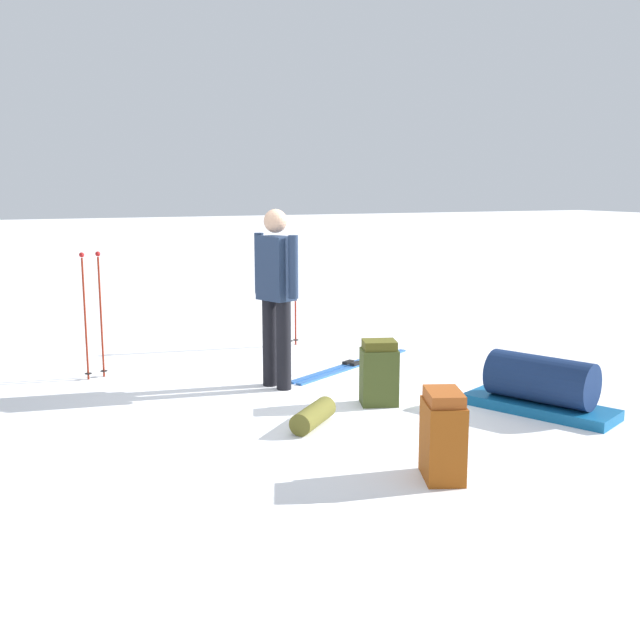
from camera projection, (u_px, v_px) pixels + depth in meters
The scene contains 9 objects.
ground_plane at pixel (320, 394), 7.03m from camera, with size 80.00×80.00×0.00m, color white.
skier_standing at pixel (276, 289), 7.09m from camera, with size 0.33×0.54×1.70m.
ski_pair_near at pixel (352, 365), 8.11m from camera, with size 1.79×1.08×0.05m.
backpack_large_dark at pixel (443, 436), 4.96m from camera, with size 0.36×0.44×0.60m.
backpack_bright at pixel (379, 373), 6.65m from camera, with size 0.38×0.35×0.58m.
ski_poles_planted_near at pixel (93, 309), 7.48m from camera, with size 0.23×0.12×1.27m.
ski_poles_planted_far at pixel (292, 286), 9.03m from camera, with size 0.15×0.10×1.32m.
gear_sled at pixel (541, 387), 6.43m from camera, with size 0.95×1.35×0.49m.
sleeping_mat_rolled at pixel (313, 416), 6.06m from camera, with size 0.18×0.18×0.55m, color brown.
Camera 1 is at (2.76, 6.21, 1.92)m, focal length 42.35 mm.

